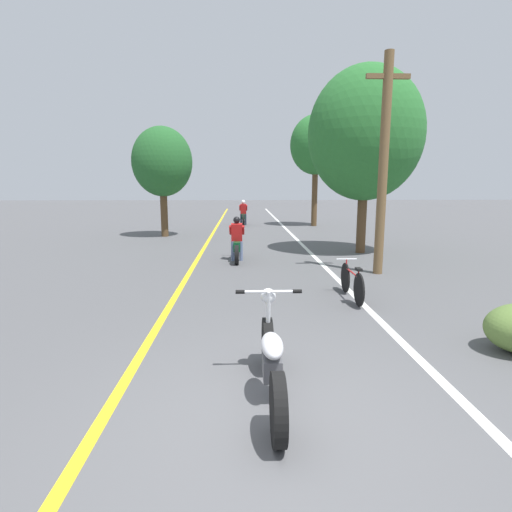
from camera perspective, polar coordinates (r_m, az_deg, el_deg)
The scene contains 11 objects.
ground_plane at distance 4.34m, azimuth 2.09°, elevation -22.45°, with size 120.00×120.00×0.00m, color #515154.
lane_stripe_center at distance 16.29m, azimuth -7.06°, elevation 1.79°, with size 0.14×48.00×0.01m, color yellow.
lane_stripe_edge at distance 16.40m, azimuth 6.38°, elevation 1.86°, with size 0.14×48.00×0.01m, color white.
utility_pole at distance 10.97m, azimuth 17.74°, elevation 12.46°, with size 1.10×0.24×5.58m.
roadside_tree_right_near at distance 14.41m, azimuth 15.39°, elevation 16.43°, with size 3.85×3.46×6.24m.
roadside_tree_right_far at distance 23.47m, azimuth 8.54°, elevation 15.35°, with size 2.88×2.59×6.23m.
roadside_tree_left at distance 18.81m, azimuth -13.26°, elevation 12.91°, with size 2.69×2.42×4.92m.
motorcycle_foreground at distance 4.53m, azimuth 2.26°, elevation -14.74°, with size 0.80×2.18×1.10m.
motorcycle_rider_lead at distance 12.50m, azimuth -2.75°, elevation 1.73°, with size 0.50×1.94×1.38m.
motorcycle_rider_far at distance 23.75m, azimuth -1.82°, elevation 5.79°, with size 0.50×2.07×1.48m.
bicycle_parked at distance 8.52m, azimuth 13.54°, elevation -3.64°, with size 0.44×1.69×0.76m.
Camera 1 is at (-0.28, -3.65, 2.34)m, focal length 28.00 mm.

